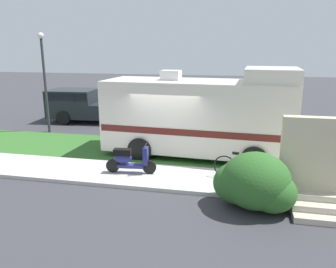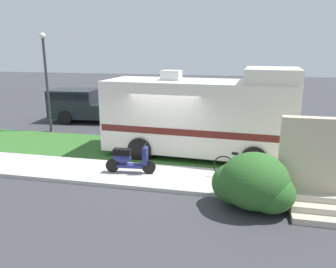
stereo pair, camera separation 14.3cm
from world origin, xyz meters
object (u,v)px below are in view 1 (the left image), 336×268
at_px(bicycle, 241,168).
at_px(pickup_truck_near, 90,105).
at_px(motorhome_rv, 201,115).
at_px(scooter, 129,159).
at_px(street_lamp_post, 44,74).

bearing_deg(bicycle, pickup_truck_near, 138.66).
bearing_deg(bicycle, motorhome_rv, 122.58).
xyz_separation_m(scooter, bicycle, (3.55, 0.13, -0.06)).
height_order(scooter, bicycle, scooter).
height_order(motorhome_rv, scooter, motorhome_rv).
relative_size(bicycle, pickup_truck_near, 0.30).
bearing_deg(scooter, street_lamp_post, 140.23).
distance_m(scooter, bicycle, 3.55).
distance_m(scooter, street_lamp_post, 7.81).
bearing_deg(motorhome_rv, pickup_truck_near, 144.06).
bearing_deg(scooter, bicycle, 2.14).
relative_size(motorhome_rv, street_lamp_post, 1.49).
bearing_deg(pickup_truck_near, bicycle, -41.34).
distance_m(motorhome_rv, bicycle, 3.06).
bearing_deg(scooter, pickup_truck_near, 122.65).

